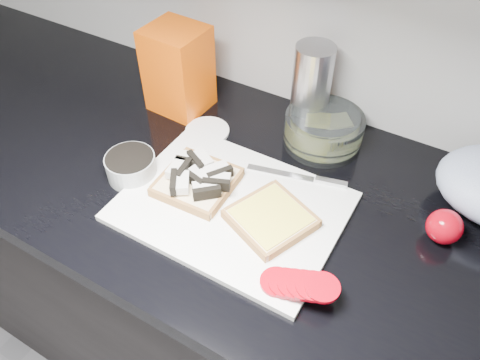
% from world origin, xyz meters
% --- Properties ---
extents(base_cabinet, '(3.50, 0.60, 0.86)m').
position_xyz_m(base_cabinet, '(0.00, 1.20, 0.43)').
color(base_cabinet, black).
rests_on(base_cabinet, ground).
extents(countertop, '(3.50, 0.64, 0.04)m').
position_xyz_m(countertop, '(0.00, 1.20, 0.88)').
color(countertop, black).
rests_on(countertop, base_cabinet).
extents(cutting_board, '(0.40, 0.30, 0.01)m').
position_xyz_m(cutting_board, '(-0.09, 1.13, 0.91)').
color(cutting_board, white).
rests_on(cutting_board, countertop).
extents(bread_left, '(0.15, 0.15, 0.04)m').
position_xyz_m(bread_left, '(-0.18, 1.14, 0.93)').
color(bread_left, beige).
rests_on(bread_left, cutting_board).
extents(bread_right, '(0.17, 0.17, 0.02)m').
position_xyz_m(bread_right, '(-0.01, 1.13, 0.92)').
color(bread_right, beige).
rests_on(bread_right, cutting_board).
extents(tomato_slices, '(0.14, 0.08, 0.03)m').
position_xyz_m(tomato_slices, '(0.09, 1.03, 0.93)').
color(tomato_slices, '#AC0311').
rests_on(tomato_slices, cutting_board).
extents(knife, '(0.20, 0.06, 0.01)m').
position_xyz_m(knife, '(0.00, 1.26, 0.91)').
color(knife, silver).
rests_on(knife, cutting_board).
extents(seed_tub, '(0.10, 0.10, 0.05)m').
position_xyz_m(seed_tub, '(-0.31, 1.11, 0.93)').
color(seed_tub, '#9FA4A4').
rests_on(seed_tub, countertop).
extents(tub_lid, '(0.11, 0.11, 0.01)m').
position_xyz_m(tub_lid, '(-0.26, 1.30, 0.90)').
color(tub_lid, white).
rests_on(tub_lid, countertop).
extents(glass_bowl, '(0.17, 0.17, 0.07)m').
position_xyz_m(glass_bowl, '(-0.03, 1.39, 0.93)').
color(glass_bowl, silver).
rests_on(glass_bowl, countertop).
extents(bread_bag, '(0.13, 0.12, 0.19)m').
position_xyz_m(bread_bag, '(-0.36, 1.35, 1.00)').
color(bread_bag, '#D43A03').
rests_on(bread_bag, countertop).
extents(steel_canister, '(0.08, 0.08, 0.20)m').
position_xyz_m(steel_canister, '(-0.08, 1.43, 1.00)').
color(steel_canister, '#A3A3A7').
rests_on(steel_canister, countertop).
extents(whole_tomatoes, '(0.06, 0.06, 0.06)m').
position_xyz_m(whole_tomatoes, '(0.26, 1.26, 0.93)').
color(whole_tomatoes, '#AC0311').
rests_on(whole_tomatoes, countertop).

